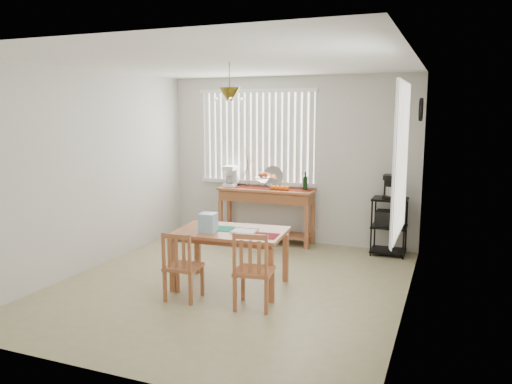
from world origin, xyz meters
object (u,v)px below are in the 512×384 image
at_px(cart_items, 391,187).
at_px(chair_left, 182,267).
at_px(dining_table, 231,237).
at_px(sideboard, 267,202).
at_px(wire_cart, 389,221).
at_px(chair_right, 253,271).

xyz_separation_m(cart_items, chair_left, (-1.88, -2.66, -0.61)).
xyz_separation_m(cart_items, dining_table, (-1.57, -2.06, -0.39)).
bearing_deg(sideboard, wire_cart, -0.45).
xyz_separation_m(sideboard, cart_items, (1.89, -0.01, 0.34)).
xyz_separation_m(sideboard, wire_cart, (1.89, -0.01, -0.15)).
bearing_deg(chair_right, dining_table, 133.07).
bearing_deg(chair_left, dining_table, 62.36).
height_order(dining_table, chair_left, chair_left).
distance_m(cart_items, chair_right, 2.87).
relative_size(cart_items, chair_left, 0.44).
height_order(wire_cart, chair_left, wire_cart).
xyz_separation_m(cart_items, chair_right, (-1.07, -2.60, -0.58)).
height_order(cart_items, chair_right, cart_items).
height_order(wire_cart, cart_items, cart_items).
bearing_deg(wire_cart, dining_table, -127.43).
relative_size(dining_table, chair_right, 1.59).
height_order(wire_cart, chair_right, chair_right).
bearing_deg(chair_right, sideboard, 107.53).
relative_size(cart_items, chair_right, 0.41).
xyz_separation_m(sideboard, chair_right, (0.82, -2.61, -0.23)).
bearing_deg(cart_items, chair_right, -112.32).
bearing_deg(chair_right, chair_left, -175.83).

